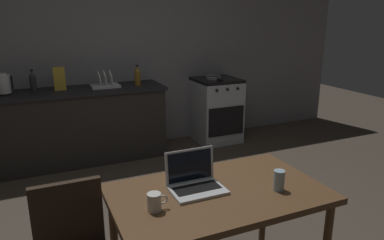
# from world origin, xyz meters

# --- Properties ---
(ground_plane) EXTENTS (12.00, 12.00, 0.00)m
(ground_plane) POSITION_xyz_m (0.00, 0.00, 0.00)
(ground_plane) COLOR #473D33
(back_wall) EXTENTS (6.40, 0.10, 2.66)m
(back_wall) POSITION_xyz_m (0.30, 2.36, 1.33)
(back_wall) COLOR gray
(back_wall) RESTS_ON ground_plane
(kitchen_counter) EXTENTS (2.16, 0.64, 0.91)m
(kitchen_counter) POSITION_xyz_m (-0.65, 2.01, 0.46)
(kitchen_counter) COLOR #282623
(kitchen_counter) RESTS_ON ground_plane
(stove_oven) EXTENTS (0.60, 0.62, 0.91)m
(stove_oven) POSITION_xyz_m (1.28, 2.01, 0.45)
(stove_oven) COLOR #B7BABF
(stove_oven) RESTS_ON ground_plane
(dining_table) EXTENTS (1.28, 0.77, 0.75)m
(dining_table) POSITION_xyz_m (-0.14, -0.72, 0.67)
(dining_table) COLOR brown
(dining_table) RESTS_ON ground_plane
(laptop) EXTENTS (0.32, 0.24, 0.23)m
(laptop) POSITION_xyz_m (-0.26, -0.64, 0.79)
(laptop) COLOR silver
(laptop) RESTS_ON dining_table
(electric_kettle) EXTENTS (0.18, 0.16, 0.24)m
(electric_kettle) POSITION_xyz_m (-1.39, 2.01, 1.03)
(electric_kettle) COLOR black
(electric_kettle) RESTS_ON kitchen_counter
(bottle) EXTENTS (0.08, 0.08, 0.26)m
(bottle) POSITION_xyz_m (0.13, 1.96, 1.03)
(bottle) COLOR #8C601E
(bottle) RESTS_ON kitchen_counter
(frying_pan) EXTENTS (0.22, 0.39, 0.05)m
(frying_pan) POSITION_xyz_m (1.23, 1.98, 0.94)
(frying_pan) COLOR gray
(frying_pan) RESTS_ON stove_oven
(coffee_mug) EXTENTS (0.12, 0.08, 0.10)m
(coffee_mug) POSITION_xyz_m (-0.57, -0.78, 0.80)
(coffee_mug) COLOR silver
(coffee_mug) RESTS_ON dining_table
(drinking_glass) EXTENTS (0.07, 0.07, 0.13)m
(drinking_glass) POSITION_xyz_m (0.19, -0.86, 0.81)
(drinking_glass) COLOR #99B7C6
(drinking_glass) RESTS_ON dining_table
(cereal_box) EXTENTS (0.13, 0.05, 0.27)m
(cereal_box) POSITION_xyz_m (-0.80, 2.03, 1.05)
(cereal_box) COLOR gold
(cereal_box) RESTS_ON kitchen_counter
(dish_rack) EXTENTS (0.34, 0.26, 0.21)m
(dish_rack) POSITION_xyz_m (-0.27, 2.01, 0.96)
(dish_rack) COLOR silver
(dish_rack) RESTS_ON kitchen_counter
(bottle_b) EXTENTS (0.07, 0.07, 0.26)m
(bottle_b) POSITION_xyz_m (-1.09, 2.09, 1.03)
(bottle_b) COLOR #2D2D33
(bottle_b) RESTS_ON kitchen_counter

